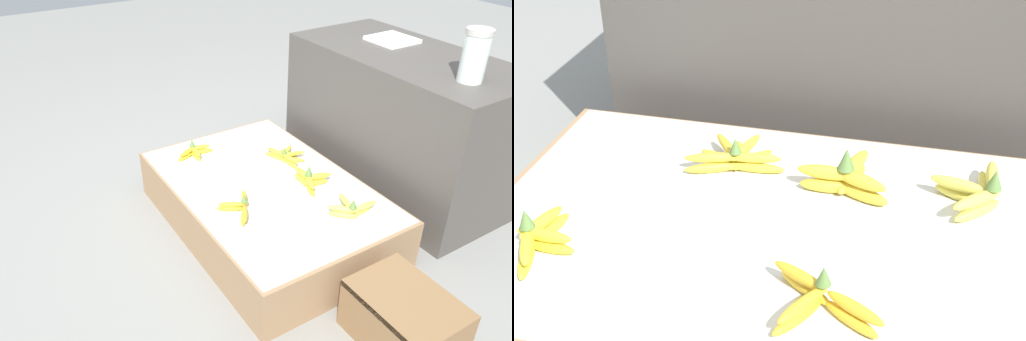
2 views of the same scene
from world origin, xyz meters
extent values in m
plane|color=gray|center=(0.00, 0.00, 0.00)|extent=(10.00, 10.00, 0.00)
cube|color=#997551|center=(0.00, 0.00, 0.12)|extent=(1.17, 0.78, 0.23)
cube|color=silver|center=(0.00, 0.00, 0.24)|extent=(1.14, 0.76, 0.00)
cube|color=#4C4742|center=(0.02, 0.80, 0.36)|extent=(1.17, 0.58, 0.72)
cube|color=olive|center=(0.83, 0.04, 0.11)|extent=(0.38, 0.28, 0.22)
cube|color=brown|center=(0.83, -0.08, 0.20)|extent=(0.38, 0.02, 0.02)
ellipsoid|color=yellow|center=(-0.41, -0.21, 0.25)|extent=(0.06, 0.11, 0.02)
ellipsoid|color=yellow|center=(-0.39, -0.17, 0.25)|extent=(0.11, 0.03, 0.02)
ellipsoid|color=yellow|center=(-0.41, -0.12, 0.25)|extent=(0.05, 0.11, 0.02)
ellipsoid|color=yellow|center=(-0.41, -0.20, 0.28)|extent=(0.07, 0.11, 0.02)
ellipsoid|color=yellow|center=(-0.39, -0.17, 0.28)|extent=(0.11, 0.03, 0.02)
ellipsoid|color=yellow|center=(-0.42, -0.13, 0.28)|extent=(0.05, 0.11, 0.02)
cone|color=#5B7F3D|center=(-0.42, -0.17, 0.31)|extent=(0.03, 0.03, 0.04)
ellipsoid|color=gold|center=(0.09, -0.17, 0.25)|extent=(0.11, 0.08, 0.02)
ellipsoid|color=gold|center=(0.10, -0.24, 0.25)|extent=(0.08, 0.11, 0.02)
ellipsoid|color=gold|center=(0.18, -0.23, 0.25)|extent=(0.11, 0.08, 0.02)
ellipsoid|color=gold|center=(0.09, -0.17, 0.27)|extent=(0.11, 0.07, 0.02)
ellipsoid|color=gold|center=(0.10, -0.24, 0.27)|extent=(0.08, 0.11, 0.02)
ellipsoid|color=gold|center=(0.19, -0.23, 0.27)|extent=(0.11, 0.08, 0.02)
cone|color=#5B7F3D|center=(0.13, -0.19, 0.30)|extent=(0.03, 0.03, 0.04)
ellipsoid|color=gold|center=(-0.08, 0.19, 0.25)|extent=(0.13, 0.03, 0.02)
ellipsoid|color=gold|center=(-0.10, 0.22, 0.25)|extent=(0.09, 0.11, 0.02)
ellipsoid|color=gold|center=(-0.14, 0.23, 0.25)|extent=(0.05, 0.13, 0.02)
ellipsoid|color=gold|center=(-0.16, 0.21, 0.25)|extent=(0.12, 0.08, 0.02)
ellipsoid|color=gold|center=(-0.17, 0.17, 0.25)|extent=(0.12, 0.07, 0.02)
ellipsoid|color=gold|center=(-0.09, 0.19, 0.27)|extent=(0.13, 0.04, 0.02)
ellipsoid|color=gold|center=(-0.12, 0.23, 0.27)|extent=(0.05, 0.13, 0.02)
ellipsoid|color=gold|center=(-0.16, 0.22, 0.27)|extent=(0.09, 0.11, 0.02)
ellipsoid|color=gold|center=(-0.17, 0.17, 0.27)|extent=(0.13, 0.06, 0.02)
cone|color=#5B7F3D|center=(-0.13, 0.19, 0.30)|extent=(0.03, 0.03, 0.04)
ellipsoid|color=gold|center=(0.15, 0.14, 0.25)|extent=(0.12, 0.08, 0.03)
ellipsoid|color=gold|center=(0.13, 0.18, 0.25)|extent=(0.06, 0.13, 0.03)
ellipsoid|color=gold|center=(0.08, 0.15, 0.25)|extent=(0.12, 0.04, 0.03)
ellipsoid|color=gold|center=(0.15, 0.14, 0.28)|extent=(0.12, 0.08, 0.03)
ellipsoid|color=gold|center=(0.13, 0.20, 0.28)|extent=(0.06, 0.13, 0.03)
ellipsoid|color=gold|center=(0.08, 0.15, 0.28)|extent=(0.12, 0.03, 0.03)
cone|color=#5B7F3D|center=(0.12, 0.15, 0.32)|extent=(0.04, 0.04, 0.05)
ellipsoid|color=#DBCC4C|center=(0.40, 0.22, 0.25)|extent=(0.04, 0.12, 0.03)
ellipsoid|color=#DBCC4C|center=(0.35, 0.18, 0.25)|extent=(0.12, 0.07, 0.03)
ellipsoid|color=#DBCC4C|center=(0.38, 0.13, 0.25)|extent=(0.10, 0.11, 0.03)
ellipsoid|color=#DBCC4C|center=(0.41, 0.22, 0.28)|extent=(0.03, 0.12, 0.03)
ellipsoid|color=#DBCC4C|center=(0.34, 0.17, 0.28)|extent=(0.12, 0.06, 0.03)
ellipsoid|color=#DBCC4C|center=(0.38, 0.13, 0.28)|extent=(0.11, 0.10, 0.03)
cone|color=#5B7F3D|center=(0.41, 0.16, 0.31)|extent=(0.03, 0.03, 0.04)
cylinder|color=silver|center=(0.41, 0.73, 0.82)|extent=(0.10, 0.10, 0.20)
cylinder|color=#B7B2A8|center=(0.41, 0.73, 0.92)|extent=(0.11, 0.11, 0.02)
cube|color=white|center=(-0.17, 0.87, 0.73)|extent=(0.21, 0.21, 0.02)
camera|label=1|loc=(1.60, -1.05, 1.47)|focal=35.00mm
camera|label=2|loc=(0.25, -1.08, 1.06)|focal=50.00mm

